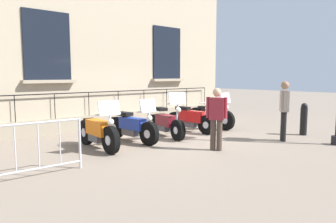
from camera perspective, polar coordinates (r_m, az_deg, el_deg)
ground_plane at (r=9.89m, az=-0.67°, el=-4.53°), size 60.00×60.00×0.00m
building_facade at (r=12.27m, az=-10.27°, el=16.30°), size 0.82×11.33×8.18m
motorcycle_orange at (r=8.36m, az=-12.47°, el=-3.61°), size 2.06×0.68×1.29m
motorcycle_blue at (r=9.11m, az=-6.47°, el=-2.78°), size 2.13×0.64×1.26m
motorcycle_maroon at (r=9.82m, az=-0.43°, el=-2.06°), size 2.09×0.78×1.41m
motorcycle_red at (r=10.65m, az=4.08°, el=-1.46°), size 2.00×0.55×1.04m
motorcycle_black at (r=11.57m, az=7.72°, el=-0.72°), size 2.10×0.56×1.30m
crowd_barrier at (r=6.40m, az=-23.98°, el=-6.07°), size 0.15×2.08×1.05m
bollard at (r=10.96m, az=23.19°, el=-1.24°), size 0.22×0.22×1.02m
pedestrian_standing at (r=8.05m, az=8.71°, el=-0.76°), size 0.46×0.38×1.58m
pedestrian_walking at (r=9.69m, az=20.14°, el=0.71°), size 0.39×0.45×1.73m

